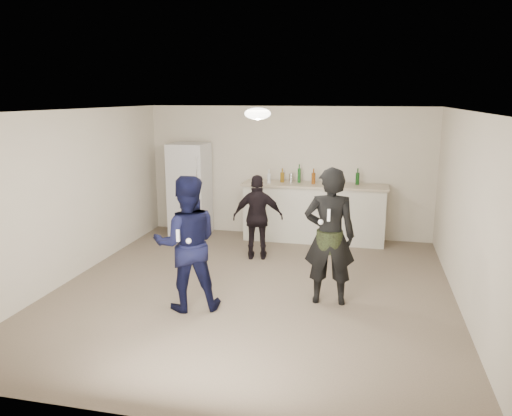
% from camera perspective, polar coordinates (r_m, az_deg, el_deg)
% --- Properties ---
extents(floor, '(6.00, 6.00, 0.00)m').
position_cam_1_polar(floor, '(7.15, -0.36, -9.38)').
color(floor, '#6B5B4C').
rests_on(floor, ground).
extents(ceiling, '(6.00, 6.00, 0.00)m').
position_cam_1_polar(ceiling, '(6.63, -0.39, 11.08)').
color(ceiling, silver).
rests_on(ceiling, wall_back).
extents(wall_back, '(6.00, 0.00, 6.00)m').
position_cam_1_polar(wall_back, '(9.68, 3.69, 4.13)').
color(wall_back, beige).
rests_on(wall_back, floor).
extents(wall_front, '(6.00, 0.00, 6.00)m').
position_cam_1_polar(wall_front, '(4.03, -10.25, -8.39)').
color(wall_front, beige).
rests_on(wall_front, floor).
extents(wall_left, '(0.00, 6.00, 6.00)m').
position_cam_1_polar(wall_left, '(7.86, -20.29, 1.38)').
color(wall_left, beige).
rests_on(wall_left, floor).
extents(wall_right, '(0.00, 6.00, 6.00)m').
position_cam_1_polar(wall_right, '(6.72, 23.10, -0.68)').
color(wall_right, beige).
rests_on(wall_right, floor).
extents(counter, '(2.60, 0.56, 1.05)m').
position_cam_1_polar(counter, '(9.42, 6.62, -0.65)').
color(counter, beige).
rests_on(counter, floor).
extents(counter_top, '(2.68, 0.64, 0.04)m').
position_cam_1_polar(counter_top, '(9.31, 6.71, 2.61)').
color(counter_top, '#BDB093').
rests_on(counter_top, counter).
extents(fridge, '(0.70, 0.70, 1.80)m').
position_cam_1_polar(fridge, '(9.83, -7.56, 2.11)').
color(fridge, silver).
rests_on(fridge, floor).
extents(fridge_handle, '(0.02, 0.02, 0.60)m').
position_cam_1_polar(fridge_handle, '(9.32, -6.80, 4.05)').
color(fridge_handle, silver).
rests_on(fridge_handle, fridge).
extents(ceiling_dome, '(0.36, 0.36, 0.16)m').
position_cam_1_polar(ceiling_dome, '(6.92, 0.19, 10.74)').
color(ceiling_dome, white).
rests_on(ceiling_dome, ceiling).
extents(shaker, '(0.08, 0.08, 0.17)m').
position_cam_1_polar(shaker, '(9.44, 4.03, 3.45)').
color(shaker, silver).
rests_on(shaker, counter_top).
extents(man, '(1.03, 0.92, 1.73)m').
position_cam_1_polar(man, '(6.37, -7.91, -4.03)').
color(man, '#0D113A').
rests_on(man, floor).
extents(woman, '(0.70, 0.50, 1.82)m').
position_cam_1_polar(woman, '(6.54, 8.40, -3.23)').
color(woman, black).
rests_on(woman, floor).
extents(camo_shorts, '(0.34, 0.34, 0.28)m').
position_cam_1_polar(camo_shorts, '(6.55, 8.39, -3.72)').
color(camo_shorts, '#2A391A').
rests_on(camo_shorts, woman).
extents(spectator, '(0.88, 0.49, 1.42)m').
position_cam_1_polar(spectator, '(8.29, 0.22, -1.08)').
color(spectator, black).
rests_on(spectator, floor).
extents(remote_man, '(0.04, 0.04, 0.15)m').
position_cam_1_polar(remote_man, '(6.07, -8.89, -3.11)').
color(remote_man, white).
rests_on(remote_man, man).
extents(nunchuk_man, '(0.07, 0.07, 0.07)m').
position_cam_1_polar(nunchuk_man, '(6.07, -7.71, -3.75)').
color(nunchuk_man, white).
rests_on(nunchuk_man, man).
extents(remote_woman, '(0.04, 0.04, 0.15)m').
position_cam_1_polar(remote_woman, '(6.21, 8.32, -0.82)').
color(remote_woman, white).
rests_on(remote_woman, woman).
extents(nunchuk_woman, '(0.07, 0.07, 0.07)m').
position_cam_1_polar(nunchuk_woman, '(6.27, 7.40, -1.60)').
color(nunchuk_woman, white).
rests_on(nunchuk_woman, woman).
extents(bottle_cluster, '(1.69, 0.28, 0.27)m').
position_cam_1_polar(bottle_cluster, '(9.36, 5.77, 3.47)').
color(bottle_cluster, '#164D1A').
rests_on(bottle_cluster, counter_top).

